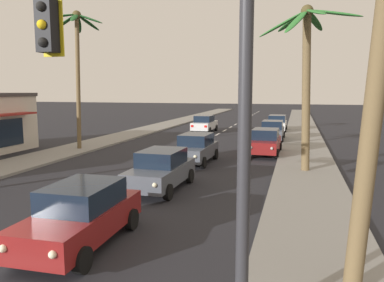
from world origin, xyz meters
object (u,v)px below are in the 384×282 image
Objects in this scene: traffic_signal_mast at (52,56)px; sedan_oncoming_far at (204,124)px; sedan_parked_mid_kerb at (265,142)px; sedan_parked_far_kerb at (272,131)px; palm_left_second at (77,50)px; sedan_lead_at_stop_bar at (81,215)px; sedan_third_in_queue at (161,169)px; sedan_fifth_in_queue at (196,148)px; palm_right_second at (306,60)px; sedan_parked_nearest_kerb at (277,123)px.

traffic_signal_mast reaches higher than sedan_oncoming_far.
sedan_oncoming_far is 13.77m from sedan_parked_mid_kerb.
sedan_parked_far_kerb is at bearing 84.84° from traffic_signal_mast.
sedan_parked_far_kerb is 16.38m from palm_left_second.
sedan_lead_at_stop_bar and sedan_third_in_queue have the same top height.
sedan_parked_far_kerb is at bearing 71.19° from sedan_fifth_in_queue.
sedan_third_in_queue is 6.07m from sedan_fifth_in_queue.
traffic_signal_mast is at bearing -108.31° from palm_right_second.
sedan_oncoming_far is at bearing 98.65° from traffic_signal_mast.
palm_right_second reaches higher than sedan_parked_mid_kerb.
sedan_oncoming_far is at bearing 67.52° from palm_left_second.
palm_right_second is at bearing 71.69° from traffic_signal_mast.
palm_right_second is (2.23, -19.10, 4.81)m from sedan_parked_nearest_kerb.
palm_left_second reaches higher than sedan_parked_mid_kerb.
sedan_lead_at_stop_bar is 30.36m from sedan_parked_nearest_kerb.
palm_left_second is (-8.96, 14.39, 6.06)m from sedan_lead_at_stop_bar.
traffic_signal_mast is 1.14× the size of palm_left_second.
traffic_signal_mast is 2.42× the size of sedan_oncoming_far.
traffic_signal_mast is 2.41× the size of sedan_parked_mid_kerb.
sedan_parked_far_kerb is at bearing 100.69° from palm_right_second.
sedan_oncoming_far is (-3.42, 21.86, 0.00)m from sedan_third_in_queue.
sedan_lead_at_stop_bar is 28.13m from sedan_oncoming_far.
sedan_oncoming_far is 15.85m from palm_left_second.
palm_left_second reaches higher than sedan_parked_far_kerb.
sedan_oncoming_far is 0.47× the size of palm_left_second.
sedan_lead_at_stop_bar is at bearing -89.75° from sedan_fifth_in_queue.
sedan_lead_at_stop_bar is 0.47× the size of palm_left_second.
sedan_parked_far_kerb is 0.54× the size of palm_right_second.
sedan_lead_at_stop_bar is 16.46m from sedan_parked_mid_kerb.
sedan_third_in_queue and sedan_parked_far_kerb have the same top height.
sedan_parked_far_kerb is (3.68, 10.80, 0.00)m from sedan_fifth_in_queue.
sedan_parked_mid_kerb is 0.54× the size of palm_right_second.
sedan_parked_nearest_kerb is at bearing 83.11° from sedan_lead_at_stop_bar.
traffic_signal_mast is at bearing -95.16° from sedan_parked_far_kerb.
sedan_parked_nearest_kerb is 14.08m from sedan_parked_mid_kerb.
sedan_parked_mid_kerb is (6.97, -11.87, 0.00)m from sedan_oncoming_far.
palm_left_second is (-10.27, 17.14, 2.12)m from traffic_signal_mast.
traffic_signal_mast reaches higher than sedan_fifth_in_queue.
sedan_parked_nearest_kerb is at bearing 85.94° from traffic_signal_mast.
sedan_parked_far_kerb is 13.03m from palm_right_second.
sedan_parked_mid_kerb and sedan_parked_far_kerb have the same top height.
sedan_parked_nearest_kerb is (3.58, 24.07, 0.00)m from sedan_third_in_queue.
sedan_third_in_queue is 1.00× the size of sedan_oncoming_far.
sedan_lead_at_stop_bar is 1.01× the size of sedan_parked_nearest_kerb.
sedan_third_in_queue is at bearing -81.11° from sedan_oncoming_far.
sedan_fifth_in_queue and sedan_parked_mid_kerb have the same top height.
sedan_fifth_in_queue is (-0.05, 12.14, 0.00)m from sedan_lead_at_stop_bar.
traffic_signal_mast reaches higher than sedan_third_in_queue.
palm_right_second reaches higher than sedan_oncoming_far.
sedan_third_in_queue is 1.00× the size of sedan_parked_far_kerb.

